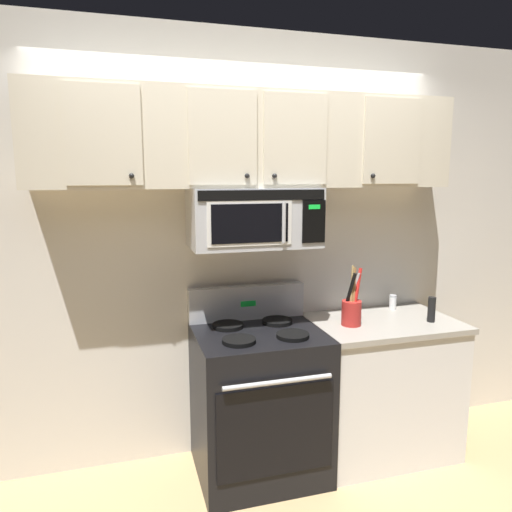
% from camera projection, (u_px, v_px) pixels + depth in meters
% --- Properties ---
extents(back_wall, '(5.20, 0.10, 2.70)m').
position_uv_depth(back_wall, '(243.00, 249.00, 3.12)').
color(back_wall, silver).
rests_on(back_wall, ground_plane).
extents(stove_range, '(0.76, 0.69, 1.12)m').
position_uv_depth(stove_range, '(259.00, 400.00, 2.92)').
color(stove_range, black).
rests_on(stove_range, ground_plane).
extents(over_range_microwave, '(0.76, 0.43, 0.35)m').
position_uv_depth(over_range_microwave, '(254.00, 217.00, 2.84)').
color(over_range_microwave, '#B7BABF').
extents(upper_cabinets, '(2.50, 0.36, 0.55)m').
position_uv_depth(upper_cabinets, '(252.00, 140.00, 2.80)').
color(upper_cabinets, beige).
extents(counter_segment, '(0.93, 0.65, 0.90)m').
position_uv_depth(counter_segment, '(380.00, 385.00, 3.16)').
color(counter_segment, silver).
rests_on(counter_segment, ground_plane).
extents(utensil_crock_red, '(0.13, 0.12, 0.38)m').
position_uv_depth(utensil_crock_red, '(352.00, 309.00, 2.96)').
color(utensil_crock_red, red).
rests_on(utensil_crock_red, counter_segment).
extents(salt_shaker, '(0.05, 0.05, 0.10)m').
position_uv_depth(salt_shaker, '(393.00, 302.00, 3.32)').
color(salt_shaker, white).
rests_on(salt_shaker, counter_segment).
extents(pepper_mill, '(0.05, 0.05, 0.16)m').
position_uv_depth(pepper_mill, '(432.00, 309.00, 3.03)').
color(pepper_mill, black).
rests_on(pepper_mill, counter_segment).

